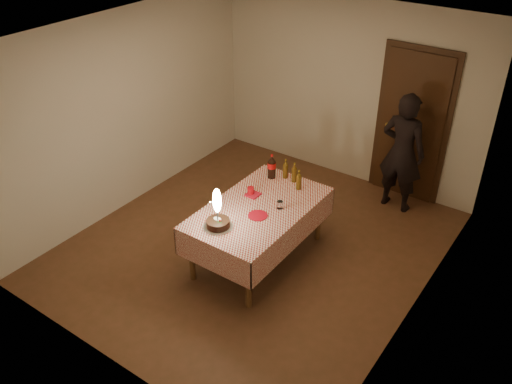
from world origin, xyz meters
TOP-DOWN VIEW (x-y plane):
  - ground at (0.00, 0.00)m, footprint 4.00×4.50m
  - room_shell at (0.03, 0.08)m, footprint 4.04×4.54m
  - dining_table at (0.17, -0.16)m, footprint 1.02×1.72m
  - birthday_cake at (0.04, -0.73)m, footprint 0.32×0.32m
  - red_plate at (0.27, -0.31)m, footprint 0.22×0.22m
  - red_cup at (-0.05, -0.00)m, footprint 0.08×0.08m
  - clear_cup at (0.38, -0.04)m, footprint 0.07×0.07m
  - napkin_stack at (-0.03, 0.00)m, footprint 0.15×0.15m
  - cola_bottle at (-0.08, 0.48)m, footprint 0.10×0.10m
  - amber_bottle_left at (0.06, 0.57)m, footprint 0.06×0.06m
  - amber_bottle_right at (0.34, 0.43)m, footprint 0.06×0.06m
  - amber_bottle_mid at (0.20, 0.55)m, footprint 0.06×0.06m
  - photographer at (1.05, 1.85)m, footprint 0.61×0.46m

SIDE VIEW (x-z plane):
  - ground at x=0.00m, z-range -0.01..0.01m
  - dining_table at x=0.17m, z-range 0.26..0.99m
  - red_plate at x=0.27m, z-range 0.72..0.73m
  - napkin_stack at x=-0.03m, z-range 0.72..0.74m
  - clear_cup at x=0.38m, z-range 0.72..0.81m
  - red_cup at x=-0.05m, z-range 0.72..0.82m
  - photographer at x=1.05m, z-range 0.00..1.65m
  - amber_bottle_left at x=0.06m, z-range 0.71..0.97m
  - amber_bottle_right at x=0.34m, z-range 0.71..0.97m
  - amber_bottle_mid at x=0.20m, z-range 0.71..0.97m
  - birthday_cake at x=0.04m, z-range 0.61..1.09m
  - cola_bottle at x=-0.08m, z-range 0.72..1.04m
  - room_shell at x=0.03m, z-range 0.34..2.96m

